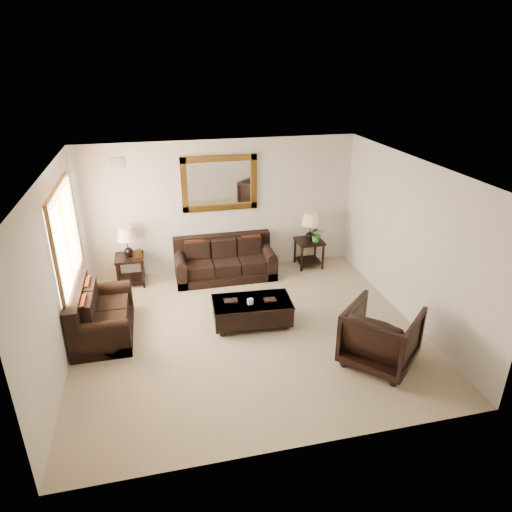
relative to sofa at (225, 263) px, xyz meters
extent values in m
cube|color=#9C886C|center=(0.02, -2.11, -0.29)|extent=(5.50, 5.00, 0.01)
cube|color=white|center=(0.02, -2.11, 2.41)|extent=(5.50, 5.00, 0.01)
cube|color=beige|center=(0.02, 0.39, 1.06)|extent=(5.50, 0.01, 2.70)
cube|color=beige|center=(0.02, -4.61, 1.06)|extent=(5.50, 0.01, 2.70)
cube|color=beige|center=(-2.73, -2.11, 1.06)|extent=(0.01, 5.00, 2.70)
cube|color=beige|center=(2.77, -2.11, 1.06)|extent=(0.01, 5.00, 2.70)
cube|color=white|center=(-2.71, -1.21, 1.26)|extent=(0.01, 1.80, 1.50)
cube|color=brown|center=(-2.68, -1.21, 2.05)|extent=(0.06, 1.96, 0.08)
cube|color=brown|center=(-2.68, -1.21, 0.47)|extent=(0.06, 1.96, 0.08)
cube|color=brown|center=(-2.68, -2.15, 1.26)|extent=(0.06, 0.08, 1.50)
cube|color=brown|center=(-2.68, -0.27, 1.26)|extent=(0.06, 0.08, 1.50)
cube|color=brown|center=(-2.68, -1.21, 1.26)|extent=(0.05, 0.05, 1.50)
cube|color=#4A2C0E|center=(0.00, 0.36, 1.56)|extent=(1.50, 0.06, 1.10)
cube|color=white|center=(0.00, 0.38, 1.56)|extent=(1.26, 0.01, 0.86)
cube|color=#999999|center=(-1.88, 0.37, 2.06)|extent=(0.25, 0.02, 0.18)
cube|color=black|center=(0.00, -0.05, -0.21)|extent=(1.99, 0.86, 0.16)
cube|color=black|center=(0.00, 0.27, 0.31)|extent=(1.99, 0.20, 0.41)
cube|color=black|center=(-0.53, -0.07, -0.01)|extent=(0.51, 0.70, 0.24)
cube|color=black|center=(0.00, -0.07, -0.01)|extent=(0.51, 0.70, 0.24)
cube|color=black|center=(0.53, -0.07, -0.01)|extent=(0.51, 0.70, 0.24)
cube|color=black|center=(-0.89, -0.05, -0.06)|extent=(0.20, 0.86, 0.48)
cylinder|color=black|center=(-0.89, -0.05, 0.18)|extent=(0.20, 0.84, 0.20)
cube|color=black|center=(0.89, -0.05, -0.06)|extent=(0.20, 0.86, 0.48)
cylinder|color=black|center=(0.89, -0.05, 0.18)|extent=(0.20, 0.84, 0.20)
cube|color=#631E0D|center=(-0.58, 0.11, 0.31)|extent=(0.38, 0.17, 0.39)
cube|color=#631E0D|center=(0.58, 0.11, 0.31)|extent=(0.38, 0.17, 0.39)
cube|color=black|center=(-2.26, -1.64, -0.21)|extent=(0.90, 1.51, 0.17)
cube|color=black|center=(-2.60, -1.64, 0.34)|extent=(0.21, 1.51, 0.42)
cube|color=black|center=(-2.24, -1.92, 0.00)|extent=(0.73, 0.52, 0.25)
cube|color=black|center=(-2.24, -1.37, 0.00)|extent=(0.73, 0.52, 0.25)
cube|color=black|center=(-2.26, -2.29, -0.04)|extent=(0.90, 0.21, 0.50)
cylinder|color=black|center=(-2.26, -2.29, 0.21)|extent=(0.88, 0.21, 0.21)
cube|color=black|center=(-2.26, -0.99, -0.04)|extent=(0.90, 0.21, 0.50)
cylinder|color=black|center=(-2.26, -0.99, 0.21)|extent=(0.88, 0.21, 0.21)
cube|color=#631E0D|center=(-2.43, -1.96, 0.34)|extent=(0.17, 0.40, 0.41)
cube|color=#631E0D|center=(-2.43, -1.32, 0.34)|extent=(0.17, 0.40, 0.41)
cube|color=black|center=(-1.85, 0.08, 0.27)|extent=(0.54, 0.54, 0.05)
cube|color=black|center=(-1.85, 0.08, -0.18)|extent=(0.46, 0.46, 0.03)
cylinder|color=black|center=(-2.09, -0.15, -0.02)|extent=(0.05, 0.05, 0.54)
cylinder|color=black|center=(-1.62, -0.15, -0.02)|extent=(0.05, 0.05, 0.54)
cylinder|color=black|center=(-2.09, 0.31, -0.02)|extent=(0.05, 0.05, 0.54)
cylinder|color=black|center=(-1.62, 0.31, -0.02)|extent=(0.05, 0.05, 0.54)
sphere|color=black|center=(-1.85, 0.08, 0.40)|extent=(0.17, 0.17, 0.17)
cylinder|color=black|center=(-1.85, 0.08, 0.57)|extent=(0.02, 0.02, 0.36)
cone|color=#CBB687|center=(-1.85, 0.08, 0.77)|extent=(0.37, 0.37, 0.26)
cube|color=#4A2C0E|center=(-1.68, -0.02, 0.38)|extent=(0.15, 0.10, 0.17)
cube|color=black|center=(1.83, 0.08, 0.27)|extent=(0.54, 0.54, 0.05)
cube|color=black|center=(1.83, 0.08, -0.18)|extent=(0.46, 0.46, 0.03)
cylinder|color=black|center=(1.60, -0.15, -0.02)|extent=(0.05, 0.05, 0.54)
cylinder|color=black|center=(2.06, -0.15, -0.02)|extent=(0.05, 0.05, 0.54)
cylinder|color=black|center=(1.60, 0.31, -0.02)|extent=(0.05, 0.05, 0.54)
cylinder|color=black|center=(2.06, 0.31, -0.02)|extent=(0.05, 0.05, 0.54)
sphere|color=black|center=(1.83, 0.08, 0.40)|extent=(0.17, 0.17, 0.17)
cylinder|color=black|center=(1.83, 0.08, 0.57)|extent=(0.02, 0.02, 0.36)
cone|color=#CBB687|center=(1.83, 0.08, 0.77)|extent=(0.38, 0.38, 0.26)
sphere|color=black|center=(-0.40, -2.14, -0.25)|extent=(0.12, 0.12, 0.12)
sphere|color=black|center=(0.68, -2.14, -0.25)|extent=(0.12, 0.12, 0.12)
sphere|color=black|center=(-0.40, -1.65, -0.25)|extent=(0.12, 0.12, 0.12)
sphere|color=black|center=(0.68, -1.65, -0.25)|extent=(0.12, 0.12, 0.12)
cube|color=black|center=(0.14, -1.90, -0.03)|extent=(1.32, 0.77, 0.36)
cube|color=black|center=(0.14, -1.90, 0.13)|extent=(1.34, 0.78, 0.04)
cube|color=black|center=(-0.20, -1.85, 0.16)|extent=(0.22, 0.16, 0.03)
cube|color=black|center=(0.43, -1.95, 0.16)|extent=(0.20, 0.15, 0.02)
cube|color=white|center=(0.09, -2.00, 0.20)|extent=(0.10, 0.08, 0.10)
imported|color=black|center=(1.73, -3.33, 0.20)|extent=(1.31, 1.31, 0.99)
imported|color=#2B6121|center=(1.95, -0.02, 0.43)|extent=(0.37, 0.39, 0.25)
camera|label=1|loc=(-1.29, -8.32, 3.88)|focal=32.00mm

